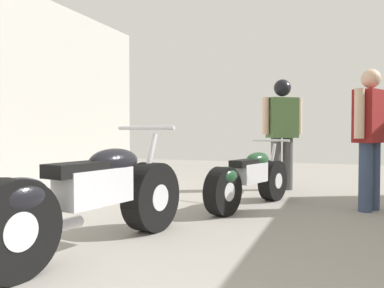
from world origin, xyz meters
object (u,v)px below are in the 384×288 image
Objects in this scene: motorcycle_black_naked at (249,179)px; mechanic_with_helmet at (282,124)px; motorcycle_maroon_cruiser at (91,199)px; mechanic_in_blue at (370,131)px.

mechanic_with_helmet is (0.17, 1.65, 0.70)m from motorcycle_black_naked.
mechanic_with_helmet is at bearing 76.39° from motorcycle_maroon_cruiser.
mechanic_in_blue is (1.36, 0.31, 0.59)m from motorcycle_black_naked.
motorcycle_maroon_cruiser is 2.31m from motorcycle_black_naked.
motorcycle_maroon_cruiser is 1.27× the size of mechanic_in_blue.
mechanic_with_helmet is (-1.18, 1.34, 0.11)m from mechanic_in_blue.
motorcycle_maroon_cruiser is at bearing -103.61° from mechanic_with_helmet.
mechanic_in_blue is 0.95× the size of mechanic_with_helmet.
mechanic_with_helmet is (0.93, 3.83, 0.63)m from motorcycle_maroon_cruiser.
mechanic_with_helmet reaches higher than motorcycle_black_naked.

